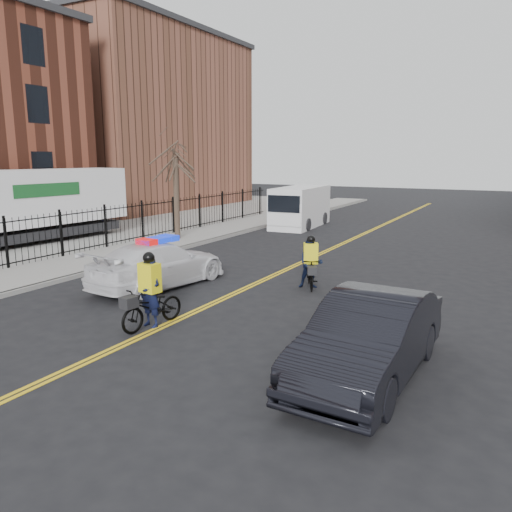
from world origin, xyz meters
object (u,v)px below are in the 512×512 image
Objects in this scene: cyclist_near at (150,301)px; cyclist_far at (310,267)px; police_cruiser at (159,264)px; semi_trailer at (17,203)px; cargo_van at (300,207)px; dark_sedan at (369,338)px.

cyclist_far is (2.08, 5.44, 0.02)m from cyclist_near.
police_cruiser is 0.45× the size of semi_trailer.
semi_trailer is at bearing 162.63° from cyclist_near.
semi_trailer is (-9.20, -12.53, 0.86)m from cargo_van.
cyclist_far is (6.16, -13.22, -0.49)m from cargo_van.
cyclist_near is (13.28, -6.13, -1.38)m from semi_trailer.
cyclist_far reaches higher than dark_sedan.
cargo_van is 0.51× the size of semi_trailer.
cyclist_far reaches higher than police_cruiser.
semi_trailer is 15.43m from cyclist_far.
cyclist_near reaches higher than police_cruiser.
cyclist_far is (4.48, 2.18, -0.06)m from police_cruiser.
cyclist_near reaches higher than cyclist_far.
police_cruiser is 8.80m from dark_sedan.
cyclist_far is at bearing -148.23° from police_cruiser.
cyclist_far is at bearing 76.45° from cyclist_near.
cyclist_near is at bearing 179.21° from dark_sedan.
cyclist_near reaches higher than dark_sedan.
cargo_van is 14.59m from cyclist_far.
cargo_van reaches higher than cyclist_near.
cyclist_near is (2.39, -3.26, -0.08)m from police_cruiser.
cyclist_near is 1.16× the size of cyclist_far.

